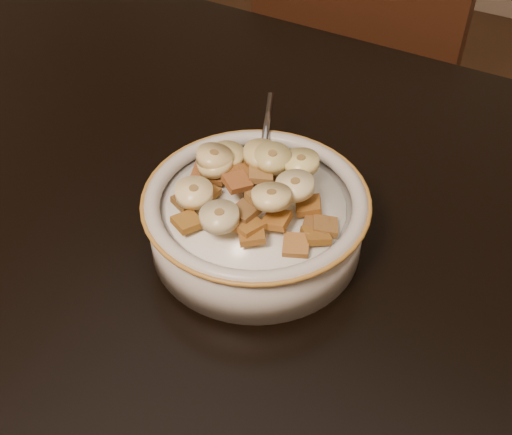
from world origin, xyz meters
The scene contains 39 objects.
table centered at (0.00, 0.00, 0.73)m, with size 1.40×0.90×0.04m, color black.
chair centered at (-0.02, 0.55, 0.44)m, with size 0.39×0.39×0.88m, color #351A0D.
cereal_bowl centered at (0.15, 0.06, 0.77)m, with size 0.18×0.18×0.04m, color #BDB2A6.
milk centered at (0.15, 0.06, 0.79)m, with size 0.15×0.15×0.00m, color white.
spoon centered at (0.13, 0.09, 0.80)m, with size 0.03×0.04×0.01m, color #94969C.
cereal_square_0 centered at (0.21, 0.06, 0.80)m, with size 0.02×0.02×0.01m, color #996734.
cereal_square_1 centered at (0.15, 0.03, 0.81)m, with size 0.02×0.02×0.01m, color brown.
cereal_square_2 centered at (0.09, 0.07, 0.80)m, with size 0.02×0.02×0.01m, color #9B531F.
cereal_square_3 centered at (0.14, 0.12, 0.80)m, with size 0.02×0.02×0.01m, color brown.
cereal_square_4 centered at (0.21, 0.05, 0.80)m, with size 0.02×0.02×0.01m, color #915E18.
cereal_square_5 centered at (0.17, 0.02, 0.81)m, with size 0.02×0.02×0.01m, color brown.
cereal_square_6 centered at (0.11, 0.08, 0.81)m, with size 0.02×0.02×0.01m, color brown.
cereal_square_7 centered at (0.11, 0.01, 0.80)m, with size 0.02×0.02×0.01m, color brown.
cereal_square_8 centered at (0.10, 0.07, 0.80)m, with size 0.02×0.02×0.01m, color brown.
cereal_square_9 centered at (0.14, 0.10, 0.80)m, with size 0.02×0.02×0.01m, color brown.
cereal_square_10 centered at (0.14, 0.08, 0.81)m, with size 0.02×0.02×0.01m, color brown.
cereal_square_11 centered at (0.13, 0.06, 0.81)m, with size 0.02×0.02×0.01m, color brown.
cereal_square_12 centered at (0.16, 0.03, 0.81)m, with size 0.02×0.02×0.01m, color brown.
cereal_square_13 centered at (0.10, 0.03, 0.80)m, with size 0.02×0.02×0.01m, color brown.
cereal_square_14 centered at (0.10, 0.05, 0.80)m, with size 0.02×0.02×0.01m, color brown.
cereal_square_15 centered at (0.15, 0.03, 0.81)m, with size 0.02×0.02×0.01m, color brown.
cereal_square_16 centered at (0.20, 0.06, 0.80)m, with size 0.02×0.02×0.01m, color brown.
cereal_square_17 centered at (0.19, 0.07, 0.80)m, with size 0.02×0.02×0.01m, color brown.
cereal_square_18 centered at (0.16, 0.05, 0.82)m, with size 0.02×0.02×0.01m, color #986328.
cereal_square_19 centered at (0.18, 0.04, 0.81)m, with size 0.02×0.02×0.01m, color olive.
cereal_square_20 centered at (0.12, 0.08, 0.81)m, with size 0.02×0.02×0.01m, color #94501A.
cereal_square_21 centered at (0.12, 0.09, 0.81)m, with size 0.02×0.02×0.01m, color #9B622F.
cereal_square_22 centered at (0.20, 0.03, 0.80)m, with size 0.02×0.02×0.01m, color olive.
banana_slice_0 centered at (0.14, 0.10, 0.82)m, with size 0.03×0.03×0.01m, color #D5C782.
banana_slice_1 centered at (0.13, 0.10, 0.82)m, with size 0.03×0.03×0.01m, color #E3C96D.
banana_slice_2 centered at (0.10, 0.08, 0.82)m, with size 0.03×0.03×0.01m, color tan.
banana_slice_3 centered at (0.10, 0.03, 0.81)m, with size 0.03×0.03×0.01m, color #FFDF8F.
banana_slice_4 centered at (0.18, 0.07, 0.82)m, with size 0.03×0.03×0.01m, color beige.
banana_slice_5 centered at (0.17, 0.10, 0.82)m, with size 0.03×0.03×0.01m, color #E1C77B.
banana_slice_6 centered at (0.10, 0.07, 0.81)m, with size 0.03×0.03×0.01m, color #DBB972.
banana_slice_7 centered at (0.14, 0.02, 0.82)m, with size 0.03×0.03×0.01m, color beige.
banana_slice_8 centered at (0.17, 0.05, 0.83)m, with size 0.03×0.03×0.01m, color #FEE385.
banana_slice_9 centered at (0.10, 0.09, 0.81)m, with size 0.03×0.03×0.01m, color #DFCA86.
banana_slice_10 centered at (0.14, 0.09, 0.82)m, with size 0.03×0.03×0.01m, color tan.
Camera 1 is at (0.34, -0.29, 1.16)m, focal length 45.00 mm.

